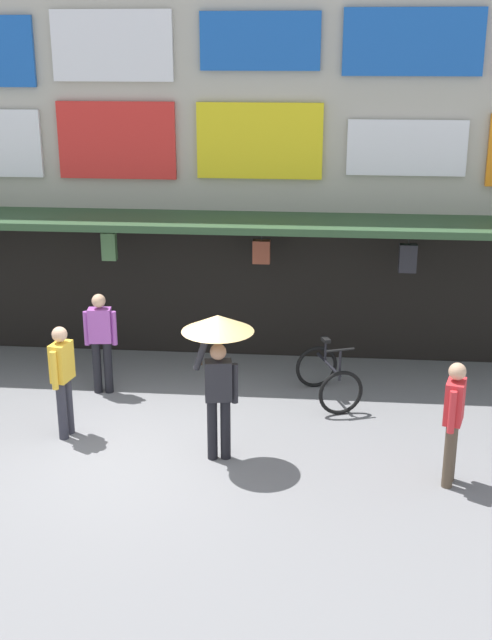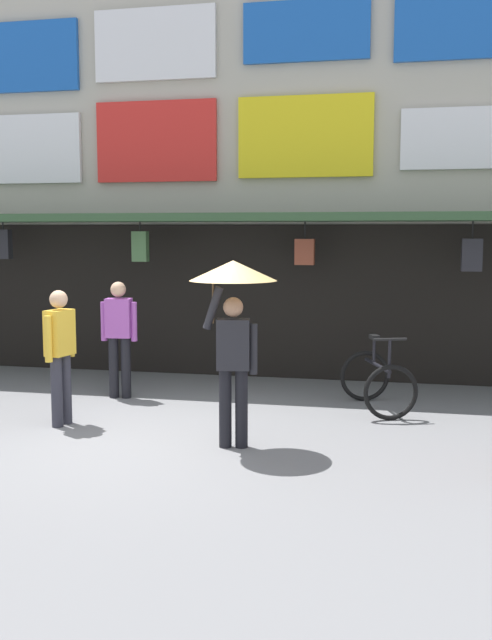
{
  "view_description": "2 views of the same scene",
  "coord_description": "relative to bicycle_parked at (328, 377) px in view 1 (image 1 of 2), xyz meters",
  "views": [
    {
      "loc": [
        2.32,
        -10.05,
        5.43
      ],
      "look_at": [
        1.22,
        1.67,
        1.45
      ],
      "focal_mm": 45.94,
      "sensor_mm": 36.0,
      "label": 1
    },
    {
      "loc": [
        2.85,
        -7.88,
        2.4
      ],
      "look_at": [
        0.83,
        1.41,
        1.25
      ],
      "focal_mm": 41.68,
      "sensor_mm": 36.0,
      "label": 2
    }
  ],
  "objects": [
    {
      "name": "ground_plane",
      "position": [
        -2.5,
        -2.04,
        -0.39
      ],
      "size": [
        80.0,
        80.0,
        0.0
      ],
      "primitive_type": "plane",
      "color": "slate"
    },
    {
      "name": "shopfront",
      "position": [
        -2.5,
        2.52,
        3.57
      ],
      "size": [
        18.0,
        2.6,
        8.0
      ],
      "color": "#B2AD9E",
      "rests_on": "ground"
    },
    {
      "name": "pedestrian_in_blue",
      "position": [
        1.55,
        -2.48,
        0.55
      ],
      "size": [
        0.31,
        0.51,
        1.68
      ],
      "color": "brown",
      "rests_on": "ground"
    },
    {
      "name": "pedestrian_in_green",
      "position": [
        -3.79,
        -1.61,
        0.55
      ],
      "size": [
        0.28,
        0.52,
        1.68
      ],
      "color": "#2D2D38",
      "rests_on": "ground"
    },
    {
      "name": "bicycle_parked",
      "position": [
        0.0,
        0.0,
        0.0
      ],
      "size": [
        1.08,
        1.34,
        1.05
      ],
      "color": "black",
      "rests_on": "ground"
    },
    {
      "name": "pedestrian_with_umbrella",
      "position": [
        -1.49,
        -2.08,
        1.25
      ],
      "size": [
        0.96,
        0.96,
        2.08
      ],
      "color": "black",
      "rests_on": "ground"
    },
    {
      "name": "pedestrian_in_yellow",
      "position": [
        -3.66,
        -0.02,
        0.55
      ],
      "size": [
        0.53,
        0.26,
        1.68
      ],
      "color": "black",
      "rests_on": "ground"
    }
  ]
}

